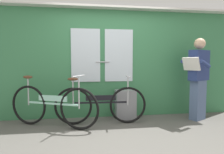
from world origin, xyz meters
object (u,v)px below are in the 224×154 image
Objects in this scene: trash_bin_by_wall at (125,104)px; bicycle_leaning_behind at (52,106)px; passenger_reading_newspaper at (198,77)px; bicycle_near_door at (100,104)px.

bicycle_leaning_behind is at bearing -166.15° from trash_bin_by_wall.
passenger_reading_newspaper is 2.77× the size of trash_bin_by_wall.
bicycle_leaning_behind is at bearing -173.25° from bicycle_near_door.
bicycle_near_door is 2.91× the size of trash_bin_by_wall.
bicycle_near_door is 1.06× the size of bicycle_leaning_behind.
trash_bin_by_wall is (1.42, 0.35, -0.09)m from bicycle_leaning_behind.
bicycle_near_door reaches higher than trash_bin_by_wall.
bicycle_leaning_behind is (-0.87, -0.06, 0.02)m from bicycle_near_door.
bicycle_leaning_behind reaches higher than trash_bin_by_wall.
bicycle_leaning_behind is at bearing -26.20° from passenger_reading_newspaper.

